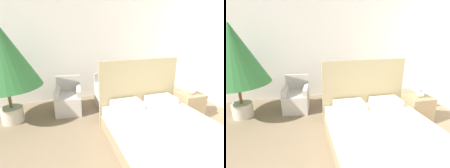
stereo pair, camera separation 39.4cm
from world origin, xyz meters
TOP-DOWN VIEW (x-y plane):
  - wall_back at (0.00, 4.13)m, footprint 10.00×0.06m
  - bed at (0.52, 1.37)m, footprint 1.73×2.19m
  - armchair_near_window_left at (-0.87, 3.25)m, footprint 0.67×0.77m
  - armchair_near_window_right at (0.13, 3.25)m, footprint 0.61×0.72m
  - potted_palm at (-2.08, 3.12)m, footprint 1.39×1.39m
  - nightstand at (1.66, 2.08)m, footprint 0.52×0.44m
  - table_lamp at (1.66, 2.06)m, footprint 0.32×0.32m

SIDE VIEW (x-z plane):
  - bed at x=0.52m, z-range -0.41..0.94m
  - armchair_near_window_left at x=-0.87m, z-range -0.14..0.68m
  - armchair_near_window_right at x=0.13m, z-range -0.14..0.68m
  - nightstand at x=1.66m, z-range 0.00..0.57m
  - table_lamp at x=1.66m, z-range 0.66..1.14m
  - potted_palm at x=-2.08m, z-range 0.37..2.44m
  - wall_back at x=0.00m, z-range 0.00..2.90m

